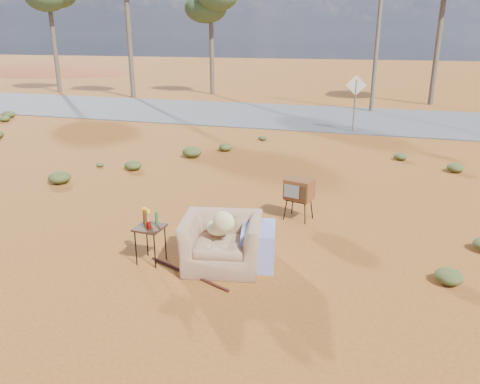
# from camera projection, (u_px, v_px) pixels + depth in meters

# --- Properties ---
(ground) EXTENTS (140.00, 140.00, 0.00)m
(ground) POSITION_uv_depth(u_px,v_px,m) (209.00, 262.00, 7.83)
(ground) COLOR #97541E
(ground) RESTS_ON ground
(highway) EXTENTS (140.00, 7.00, 0.04)m
(highway) POSITION_uv_depth(u_px,v_px,m) (324.00, 117.00, 21.42)
(highway) COLOR #565659
(highway) RESTS_ON ground
(dirt_mound) EXTENTS (26.00, 18.00, 2.00)m
(dirt_mound) POSITION_uv_depth(u_px,v_px,m) (48.00, 73.00, 46.93)
(dirt_mound) COLOR brown
(dirt_mound) RESTS_ON ground
(armchair) EXTENTS (1.60, 1.22, 1.11)m
(armchair) POSITION_uv_depth(u_px,v_px,m) (229.00, 236.00, 7.57)
(armchair) COLOR #967052
(armchair) RESTS_ON ground
(tv_unit) EXTENTS (0.62, 0.55, 0.86)m
(tv_unit) POSITION_uv_depth(u_px,v_px,m) (299.00, 190.00, 9.45)
(tv_unit) COLOR black
(tv_unit) RESTS_ON ground
(side_table) EXTENTS (0.47, 0.47, 0.90)m
(side_table) POSITION_uv_depth(u_px,v_px,m) (149.00, 225.00, 7.66)
(side_table) COLOR #342113
(side_table) RESTS_ON ground
(rusty_bar) EXTENTS (1.59, 0.69, 0.05)m
(rusty_bar) POSITION_uv_depth(u_px,v_px,m) (188.00, 273.00, 7.41)
(rusty_bar) COLOR #451C12
(rusty_bar) RESTS_ON ground
(road_sign) EXTENTS (0.78, 0.06, 2.19)m
(road_sign) POSITION_uv_depth(u_px,v_px,m) (356.00, 93.00, 17.82)
(road_sign) COLOR brown
(road_sign) RESTS_ON ground
(eucalyptus_near_left) EXTENTS (3.20, 3.20, 6.60)m
(eucalyptus_near_left) POSITION_uv_depth(u_px,v_px,m) (211.00, 3.00, 28.24)
(eucalyptus_near_left) COLOR brown
(eucalyptus_near_left) RESTS_ON ground
(utility_pole_center) EXTENTS (1.40, 0.20, 8.00)m
(utility_pole_center) POSITION_uv_depth(u_px,v_px,m) (379.00, 23.00, 21.82)
(utility_pole_center) COLOR brown
(utility_pole_center) RESTS_ON ground
(scrub_patch) EXTENTS (17.49, 8.07, 0.33)m
(scrub_patch) POSITION_uv_depth(u_px,v_px,m) (239.00, 177.00, 12.01)
(scrub_patch) COLOR #4A5223
(scrub_patch) RESTS_ON ground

